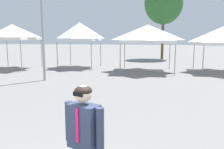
{
  "coord_description": "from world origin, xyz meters",
  "views": [
    {
      "loc": [
        1.3,
        -2.13,
        2.41
      ],
      "look_at": [
        0.22,
        4.92,
        1.3
      ],
      "focal_mm": 39.37,
      "sensor_mm": 36.0,
      "label": 1
    }
  ],
  "objects_px": {
    "canopy_tent_left_of_center": "(148,34)",
    "person_foreground": "(84,139)",
    "tree_behind_tents_center": "(164,3)",
    "canopy_tent_right_of_center": "(12,32)",
    "canopy_tent_behind_center": "(224,36)",
    "canopy_tent_behind_left": "(80,32)"
  },
  "relations": [
    {
      "from": "person_foreground",
      "to": "tree_behind_tents_center",
      "type": "relative_size",
      "value": 0.22
    },
    {
      "from": "canopy_tent_right_of_center",
      "to": "canopy_tent_behind_left",
      "type": "xyz_separation_m",
      "value": [
        4.69,
        1.49,
        0.04
      ]
    },
    {
      "from": "canopy_tent_behind_center",
      "to": "person_foreground",
      "type": "distance_m",
      "value": 15.71
    },
    {
      "from": "canopy_tent_behind_center",
      "to": "person_foreground",
      "type": "relative_size",
      "value": 1.9
    },
    {
      "from": "canopy_tent_behind_left",
      "to": "tree_behind_tents_center",
      "type": "distance_m",
      "value": 11.14
    },
    {
      "from": "canopy_tent_right_of_center",
      "to": "canopy_tent_behind_left",
      "type": "height_order",
      "value": "canopy_tent_behind_left"
    },
    {
      "from": "canopy_tent_right_of_center",
      "to": "tree_behind_tents_center",
      "type": "height_order",
      "value": "tree_behind_tents_center"
    },
    {
      "from": "person_foreground",
      "to": "tree_behind_tents_center",
      "type": "bearing_deg",
      "value": 84.71
    },
    {
      "from": "canopy_tent_right_of_center",
      "to": "canopy_tent_behind_center",
      "type": "height_order",
      "value": "canopy_tent_right_of_center"
    },
    {
      "from": "canopy_tent_right_of_center",
      "to": "person_foreground",
      "type": "bearing_deg",
      "value": -56.68
    },
    {
      "from": "canopy_tent_left_of_center",
      "to": "tree_behind_tents_center",
      "type": "bearing_deg",
      "value": 81.25
    },
    {
      "from": "canopy_tent_left_of_center",
      "to": "tree_behind_tents_center",
      "type": "relative_size",
      "value": 0.45
    },
    {
      "from": "canopy_tent_left_of_center",
      "to": "person_foreground",
      "type": "bearing_deg",
      "value": -92.86
    },
    {
      "from": "canopy_tent_left_of_center",
      "to": "canopy_tent_right_of_center",
      "type": "bearing_deg",
      "value": -179.46
    },
    {
      "from": "canopy_tent_right_of_center",
      "to": "tree_behind_tents_center",
      "type": "bearing_deg",
      "value": 40.96
    },
    {
      "from": "canopy_tent_behind_center",
      "to": "tree_behind_tents_center",
      "type": "height_order",
      "value": "tree_behind_tents_center"
    },
    {
      "from": "canopy_tent_behind_center",
      "to": "canopy_tent_behind_left",
      "type": "bearing_deg",
      "value": 175.07
    },
    {
      "from": "canopy_tent_behind_left",
      "to": "tree_behind_tents_center",
      "type": "height_order",
      "value": "tree_behind_tents_center"
    },
    {
      "from": "canopy_tent_behind_left",
      "to": "canopy_tent_behind_center",
      "type": "relative_size",
      "value": 1.02
    },
    {
      "from": "canopy_tent_right_of_center",
      "to": "person_foreground",
      "type": "height_order",
      "value": "canopy_tent_right_of_center"
    },
    {
      "from": "canopy_tent_behind_left",
      "to": "canopy_tent_behind_center",
      "type": "xyz_separation_m",
      "value": [
        10.25,
        -0.88,
        -0.3
      ]
    },
    {
      "from": "canopy_tent_left_of_center",
      "to": "person_foreground",
      "type": "xyz_separation_m",
      "value": [
        -0.7,
        -14.03,
        -1.55
      ]
    }
  ]
}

